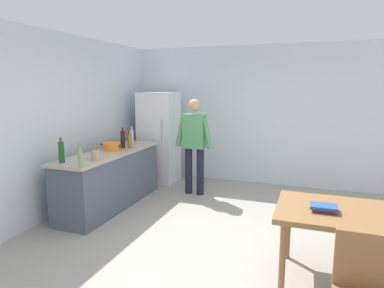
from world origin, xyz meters
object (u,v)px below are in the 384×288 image
object	(u,v)px
utensil_jar	(95,154)
bottle_vinegar_tall	(80,157)
book_stack	(324,208)
bottle_wine_green	(61,152)
dining_table	(353,219)
bottle_oil_amber	(130,141)
bottle_wine_dark	(123,139)
bottle_water_clear	(132,136)
bottle_beer_brown	(129,139)
refrigerator	(159,137)
cooking_pot	(112,146)
person	(194,140)

from	to	relation	value
utensil_jar	bottle_vinegar_tall	distance (m)	0.43
book_stack	bottle_vinegar_tall	bearing A→B (deg)	176.99
utensil_jar	bottle_wine_green	bearing A→B (deg)	-138.20
dining_table	bottle_oil_amber	xyz separation A→B (m)	(-3.25, 1.47, 0.34)
book_stack	bottle_wine_dark	bearing A→B (deg)	153.80
bottle_water_clear	bottle_beer_brown	bearing A→B (deg)	-73.27
bottle_wine_dark	dining_table	bearing A→B (deg)	-23.36
refrigerator	book_stack	xyz separation A→B (m)	(3.04, -2.77, -0.12)
bottle_oil_amber	book_stack	bearing A→B (deg)	-27.33
cooking_pot	bottle_wine_green	bearing A→B (deg)	-96.96
bottle_wine_dark	bottle_beer_brown	bearing A→B (deg)	99.39
bottle_beer_brown	utensil_jar	bearing A→B (deg)	-81.28
bottle_wine_dark	book_stack	bearing A→B (deg)	-26.20
person	bottle_oil_amber	world-z (taller)	person
bottle_wine_green	cooking_pot	bearing A→B (deg)	83.04
person	bottle_wine_green	size ratio (longest dim) A/B	5.00
bottle_beer_brown	bottle_wine_dark	size ratio (longest dim) A/B	0.76
cooking_pot	bottle_vinegar_tall	world-z (taller)	bottle_vinegar_tall
bottle_wine_dark	bottle_wine_green	size ratio (longest dim) A/B	1.00
bottle_beer_brown	book_stack	xyz separation A→B (m)	(3.16, -1.81, -0.22)
bottle_wine_green	bottle_oil_amber	distance (m)	1.30
refrigerator	cooking_pot	xyz separation A→B (m)	(-0.14, -1.49, 0.06)
refrigerator	bottle_vinegar_tall	distance (m)	2.63
cooking_pot	utensil_jar	size ratio (longest dim) A/B	1.25
bottle_beer_brown	bottle_oil_amber	distance (m)	0.32
bottle_beer_brown	bottle_vinegar_tall	distance (m)	1.69
bottle_vinegar_tall	bottle_wine_green	distance (m)	0.43
person	bottle_water_clear	distance (m)	1.15
cooking_pot	book_stack	world-z (taller)	cooking_pot
utensil_jar	bottle_wine_green	size ratio (longest dim) A/B	0.94
bottle_vinegar_tall	bottle_wine_dark	world-z (taller)	bottle_wine_dark
dining_table	bottle_vinegar_tall	distance (m)	3.17
bottle_oil_amber	book_stack	world-z (taller)	bottle_oil_amber
person	book_stack	xyz separation A→B (m)	(2.09, -2.22, -0.20)
refrigerator	bottle_oil_amber	world-z (taller)	refrigerator
refrigerator	bottle_water_clear	distance (m)	0.80
bottle_vinegar_tall	book_stack	distance (m)	2.90
dining_table	refrigerator	bearing A→B (deg)	140.71
person	bottle_vinegar_tall	size ratio (longest dim) A/B	5.31
dining_table	utensil_jar	size ratio (longest dim) A/B	4.37
bottle_vinegar_tall	book_stack	bearing A→B (deg)	-3.01
refrigerator	bottle_oil_amber	xyz separation A→B (m)	(0.05, -1.23, 0.12)
cooking_pot	bottle_beer_brown	size ratio (longest dim) A/B	1.54
book_stack	utensil_jar	bearing A→B (deg)	169.08
cooking_pot	utensil_jar	xyz separation A→B (m)	(0.20, -0.71, 0.02)
utensil_jar	bottle_vinegar_tall	bearing A→B (deg)	-78.79
cooking_pot	bottle_beer_brown	xyz separation A→B (m)	(0.01, 0.53, 0.05)
bottle_wine_dark	bottle_oil_amber	distance (m)	0.13
dining_table	bottle_water_clear	world-z (taller)	bottle_water_clear
bottle_oil_amber	bottle_water_clear	bearing A→B (deg)	116.14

